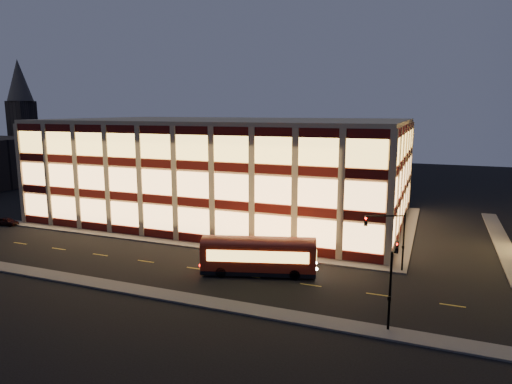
% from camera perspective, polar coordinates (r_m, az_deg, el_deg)
% --- Properties ---
extents(ground, '(200.00, 200.00, 0.00)m').
position_cam_1_polar(ground, '(54.05, -8.18, -6.93)').
color(ground, black).
rests_on(ground, ground).
extents(sidewalk_office_south, '(54.00, 2.00, 0.15)m').
position_cam_1_polar(sidewalk_office_south, '(56.34, -10.34, -6.20)').
color(sidewalk_office_south, '#514F4C').
rests_on(sidewalk_office_south, ground).
extents(sidewalk_office_east, '(2.00, 30.00, 0.15)m').
position_cam_1_polar(sidewalk_office_east, '(63.73, 18.37, -4.63)').
color(sidewalk_office_east, '#514F4C').
rests_on(sidewalk_office_east, ground).
extents(sidewalk_tower_west, '(2.00, 30.00, 0.15)m').
position_cam_1_polar(sidewalk_tower_west, '(64.17, 28.25, -5.25)').
color(sidewalk_tower_west, '#514F4C').
rests_on(sidewalk_tower_west, ground).
extents(sidewalk_near, '(100.00, 2.00, 0.15)m').
position_cam_1_polar(sidewalk_near, '(43.89, -16.79, -11.28)').
color(sidewalk_near, '#514F4C').
rests_on(sidewalk_near, ground).
extents(office_building, '(50.45, 30.45, 14.50)m').
position_cam_1_polar(office_building, '(68.57, -3.43, 3.01)').
color(office_building, tan).
rests_on(office_building, ground).
extents(church_tower, '(5.00, 5.00, 18.00)m').
position_cam_1_polar(church_tower, '(128.17, -27.03, 6.05)').
color(church_tower, '#2D2621').
rests_on(church_tower, ground).
extents(church_spire, '(6.00, 6.00, 10.00)m').
position_cam_1_polar(church_spire, '(128.18, -27.54, 12.30)').
color(church_spire, '#4C473F').
rests_on(church_spire, church_tower).
extents(traffic_signal_far, '(3.79, 1.87, 6.00)m').
position_cam_1_polar(traffic_signal_far, '(46.57, 16.39, -4.79)').
color(traffic_signal_far, black).
rests_on(traffic_signal_far, ground).
extents(traffic_signal_near, '(0.32, 4.45, 6.00)m').
position_cam_1_polar(traffic_signal_near, '(35.71, 16.72, -9.37)').
color(traffic_signal_near, black).
rests_on(traffic_signal_near, ground).
extents(trolley_bus, '(11.37, 5.77, 3.74)m').
position_cam_1_polar(trolley_bus, '(44.73, 0.33, -7.70)').
color(trolley_bus, maroon).
rests_on(trolley_bus, ground).
extents(parked_car_0, '(3.29, 1.50, 1.09)m').
position_cam_1_polar(parked_car_0, '(72.40, -28.65, -3.25)').
color(parked_car_0, black).
rests_on(parked_car_0, ground).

